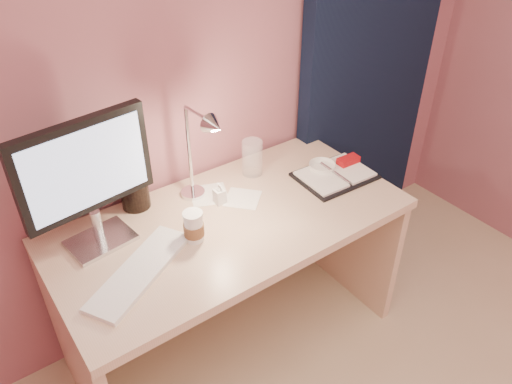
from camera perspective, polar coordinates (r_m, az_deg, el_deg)
room at (r=2.53m, az=11.62°, el=15.90°), size 3.50×3.50×3.50m
desk at (r=2.16m, az=-3.85°, el=-6.76°), size 1.40×0.70×0.73m
monitor at (r=1.77m, az=-18.92°, el=1.90°), size 0.47×0.20×0.50m
keyboard at (r=1.77m, az=-13.11°, el=-8.78°), size 0.46×0.35×0.02m
planner at (r=2.23m, az=9.13°, el=2.08°), size 0.34×0.26×0.05m
paper_a at (r=2.07m, az=-1.53°, el=-0.74°), size 0.19×0.19×0.00m
paper_c at (r=2.10m, az=-5.39°, el=-0.29°), size 0.20×0.20×0.00m
coffee_cup at (r=1.84m, az=-7.13°, el=-4.01°), size 0.08×0.08×0.12m
clear_cup at (r=2.19m, az=-0.43°, el=3.95°), size 0.09×0.09×0.16m
bowl at (r=2.25m, az=7.57°, el=2.80°), size 0.13×0.13×0.04m
lotion_bottle at (r=2.02m, az=-4.21°, el=-0.15°), size 0.04×0.04×0.09m
dark_jar at (r=2.04m, az=-13.76°, el=0.29°), size 0.11×0.11×0.16m
desk_lamp at (r=1.88m, az=-6.45°, el=4.72°), size 0.11×0.26×0.43m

